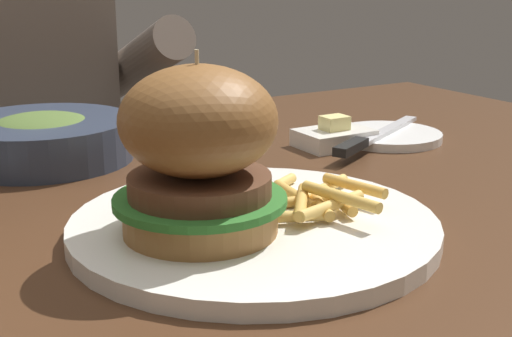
% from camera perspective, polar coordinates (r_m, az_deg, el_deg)
% --- Properties ---
extents(dining_table, '(1.21, 0.79, 0.74)m').
position_cam_1_polar(dining_table, '(0.69, -3.82, -9.80)').
color(dining_table, '#472B19').
rests_on(dining_table, ground).
extents(main_plate, '(0.29, 0.29, 0.01)m').
position_cam_1_polar(main_plate, '(0.56, -0.18, -4.68)').
color(main_plate, white).
rests_on(main_plate, dining_table).
extents(burger_sandwich, '(0.13, 0.13, 0.13)m').
position_cam_1_polar(burger_sandwich, '(0.51, -4.59, 1.43)').
color(burger_sandwich, '#9E6B38').
rests_on(burger_sandwich, main_plate).
extents(fries_pile, '(0.12, 0.14, 0.02)m').
position_cam_1_polar(fries_pile, '(0.58, 4.75, -2.36)').
color(fries_pile, gold).
rests_on(fries_pile, main_plate).
extents(bread_plate, '(0.13, 0.13, 0.01)m').
position_cam_1_polar(bread_plate, '(0.87, 10.53, 2.59)').
color(bread_plate, white).
rests_on(bread_plate, dining_table).
extents(table_knife, '(0.20, 0.11, 0.01)m').
position_cam_1_polar(table_knife, '(0.82, 9.27, 2.48)').
color(table_knife, silver).
rests_on(table_knife, bread_plate).
extents(butter_dish, '(0.08, 0.06, 0.04)m').
position_cam_1_polar(butter_dish, '(0.83, 6.27, 2.56)').
color(butter_dish, white).
rests_on(butter_dish, dining_table).
extents(soup_bowl, '(0.19, 0.19, 0.05)m').
position_cam_1_polar(soup_bowl, '(0.80, -16.70, 2.36)').
color(soup_bowl, '#2D384C').
rests_on(soup_bowl, dining_table).
extents(diner_person, '(0.51, 0.36, 1.18)m').
position_cam_1_polar(diner_person, '(1.31, -19.34, -1.83)').
color(diner_person, '#282833').
rests_on(diner_person, ground).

